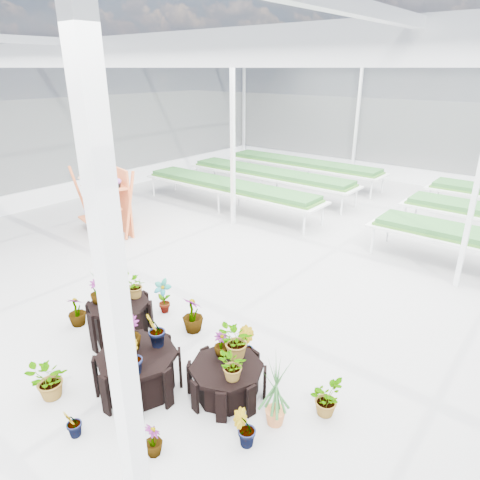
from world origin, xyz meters
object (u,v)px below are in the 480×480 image
Objects in this scene: plinth_tall at (121,321)px; shelf_rack at (104,201)px; plinth_low at (227,380)px; plinth_mid at (139,372)px; bird_table at (93,200)px.

plinth_tall is 5.22m from shelf_rack.
plinth_low is 0.58× the size of shelf_rack.
plinth_tall reaches higher than plinth_mid.
plinth_tall is at bearing 153.43° from plinth_mid.
shelf_rack reaches higher than plinth_low.
shelf_rack is 0.99× the size of bird_table.
plinth_mid is 6.55m from shelf_rack.
plinth_tall is 0.56× the size of shelf_rack.
shelf_rack is (-4.38, 2.79, 0.56)m from plinth_tall.
plinth_mid is at bearing -26.57° from plinth_tall.
shelf_rack is (-6.58, 2.69, 0.67)m from plinth_low.
bird_table reaches higher than plinth_tall.
plinth_mid is at bearing -145.01° from plinth_low.
plinth_tall is at bearing -177.40° from plinth_low.
shelf_rack is at bearing 157.79° from plinth_low.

